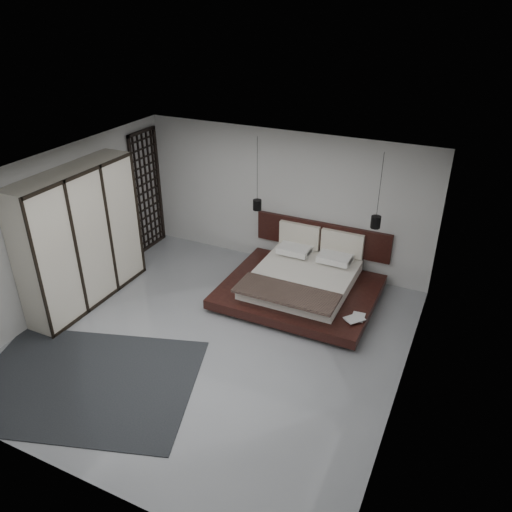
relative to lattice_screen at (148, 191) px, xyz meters
The scene contains 14 objects.
floor 4.05m from the lattice_screen, 39.71° to the right, with size 6.00×6.00×0.00m, color gray.
ceiling 4.12m from the lattice_screen, 39.71° to the right, with size 6.00×6.00×0.00m, color white.
wall_back 3.00m from the lattice_screen, 10.56° to the left, with size 6.00×6.00×0.00m, color #B9B9B7.
wall_front 6.20m from the lattice_screen, 61.57° to the right, with size 6.00×6.00×0.00m, color #B9B9B7.
wall_left 2.45m from the lattice_screen, 91.17° to the right, with size 6.00×6.00×0.00m, color #B9B9B7.
wall_right 6.44m from the lattice_screen, 22.38° to the right, with size 6.00×6.00×0.00m, color #B9B9B7.
lattice_screen is the anchor object (origin of this frame).
bed 3.97m from the lattice_screen, ahead, with size 2.77×2.39×1.07m.
book_lower 5.18m from the lattice_screen, 13.61° to the right, with size 0.21×0.28×0.03m, color #99724C.
book_upper 5.16m from the lattice_screen, 13.99° to the right, with size 0.23×0.31×0.02m, color #99724C.
pendant_left 2.67m from the lattice_screen, ahead, with size 0.17×0.17×1.42m.
pendant_right 4.94m from the lattice_screen, ahead, with size 0.17×0.17×1.35m.
wardrobe 2.33m from the lattice_screen, 83.79° to the right, with size 0.60×2.55×2.50m.
rug 4.69m from the lattice_screen, 67.14° to the right, with size 3.22×2.30×0.01m, color black.
Camera 1 is at (3.48, -5.69, 5.11)m, focal length 35.00 mm.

